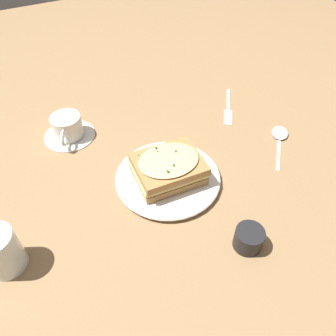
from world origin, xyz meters
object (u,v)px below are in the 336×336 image
(dinner_plate, at_px, (168,178))
(teacup_with_saucer, at_px, (68,128))
(condiment_pot, at_px, (249,239))
(sandwich, at_px, (168,168))
(water_glass, at_px, (1,251))
(spoon, at_px, (280,135))
(fork, at_px, (228,110))

(dinner_plate, distance_m, teacup_with_saucer, 0.30)
(teacup_with_saucer, xyz_separation_m, condiment_pot, (-0.47, -0.22, -0.00))
(sandwich, relative_size, teacup_with_saucer, 1.20)
(water_glass, distance_m, spoon, 0.69)
(spoon, bearing_deg, sandwich, -136.90)
(dinner_plate, distance_m, spoon, 0.33)
(dinner_plate, bearing_deg, teacup_with_saucer, 31.70)
(condiment_pot, bearing_deg, teacup_with_saucer, 24.62)
(condiment_pot, bearing_deg, fork, -29.85)
(teacup_with_saucer, xyz_separation_m, spoon, (-0.25, -0.49, -0.02))
(sandwich, distance_m, water_glass, 0.36)
(dinner_plate, relative_size, spoon, 1.71)
(sandwich, height_order, fork, sandwich)
(spoon, bearing_deg, water_glass, -133.30)
(fork, height_order, spoon, spoon)
(sandwich, xyz_separation_m, teacup_with_saucer, (0.26, 0.16, -0.02))
(condiment_pot, bearing_deg, spoon, -50.78)
(dinner_plate, distance_m, fork, 0.32)
(teacup_with_saucer, relative_size, condiment_pot, 2.35)
(dinner_plate, relative_size, fork, 1.57)
(sandwich, xyz_separation_m, fork, (0.16, -0.28, -0.04))
(fork, bearing_deg, condiment_pot, 95.13)
(teacup_with_saucer, bearing_deg, dinner_plate, 56.17)
(water_glass, xyz_separation_m, condiment_pot, (-0.17, -0.41, -0.02))
(water_glass, height_order, fork, water_glass)
(dinner_plate, xyz_separation_m, spoon, (0.00, -0.33, -0.00))
(dinner_plate, xyz_separation_m, fork, (0.16, -0.27, -0.01))
(fork, xyz_separation_m, condiment_pot, (-0.38, 0.22, 0.02))
(dinner_plate, xyz_separation_m, condiment_pot, (-0.22, -0.06, 0.01))
(water_glass, bearing_deg, teacup_with_saucer, -33.09)
(water_glass, relative_size, fork, 0.61)
(dinner_plate, height_order, condiment_pot, condiment_pot)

